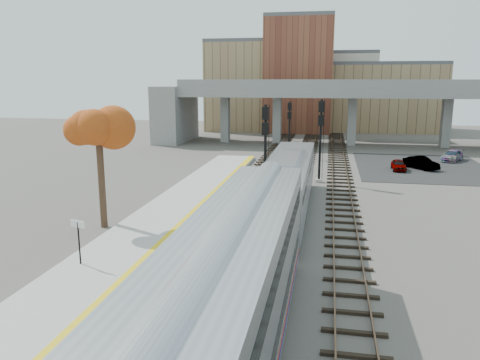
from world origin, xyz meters
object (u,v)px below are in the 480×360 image
(locomotive, at_px, (288,182))
(tree, at_px, (98,124))
(coach, at_px, (209,352))
(car_a, at_px, (399,165))
(car_c, at_px, (452,156))
(signal_mast_far, at_px, (289,130))
(signal_mast_near, at_px, (265,153))
(signal_mast_mid, at_px, (320,141))
(car_b, at_px, (421,163))

(locomotive, xyz_separation_m, tree, (-11.55, -5.60, 4.47))
(locomotive, bearing_deg, coach, -90.00)
(car_a, height_order, car_c, car_c)
(signal_mast_far, bearing_deg, signal_mast_near, -90.00)
(tree, distance_m, car_a, 32.88)
(coach, bearing_deg, tree, 124.18)
(coach, bearing_deg, locomotive, 90.00)
(car_a, distance_m, car_c, 10.15)
(coach, relative_size, car_a, 7.47)
(signal_mast_far, bearing_deg, tree, -107.11)
(car_a, bearing_deg, tree, -131.90)
(signal_mast_mid, distance_m, tree, 21.45)
(locomotive, relative_size, car_a, 5.69)
(coach, relative_size, tree, 2.75)
(signal_mast_far, bearing_deg, coach, -87.48)
(signal_mast_mid, xyz_separation_m, car_b, (10.66, 8.72, -3.25))
(signal_mast_mid, xyz_separation_m, tree, (-13.55, -16.40, 2.79))
(coach, relative_size, car_c, 5.91)
(coach, relative_size, car_b, 6.18)
(signal_mast_near, bearing_deg, car_a, 51.05)
(car_c, bearing_deg, signal_mast_far, -149.43)
(signal_mast_far, relative_size, tree, 0.75)
(coach, height_order, tree, tree)
(signal_mast_mid, bearing_deg, car_a, 42.55)
(locomotive, xyz_separation_m, car_b, (12.66, 19.52, -1.57))
(coach, bearing_deg, signal_mast_far, 92.52)
(car_c, bearing_deg, coach, -80.62)
(signal_mast_far, xyz_separation_m, car_a, (12.28, -6.79, -2.74))
(locomotive, bearing_deg, signal_mast_near, 124.01)
(coach, xyz_separation_m, car_b, (12.66, 42.12, -2.09))
(locomotive, distance_m, signal_mast_near, 4.09)
(signal_mast_mid, bearing_deg, signal_mast_far, 106.00)
(locomotive, height_order, tree, tree)
(coach, height_order, signal_mast_near, signal_mast_near)
(car_a, relative_size, car_b, 0.83)
(signal_mast_near, height_order, car_c, signal_mast_near)
(locomotive, bearing_deg, tree, -154.13)
(tree, height_order, car_c, tree)
(signal_mast_near, distance_m, signal_mast_mid, 8.71)
(signal_mast_near, bearing_deg, signal_mast_mid, 61.91)
(signal_mast_near, xyz_separation_m, tree, (-9.45, -8.71, 2.86))
(signal_mast_mid, bearing_deg, locomotive, -100.50)
(signal_mast_far, distance_m, car_a, 14.29)
(coach, height_order, car_c, coach)
(car_b, bearing_deg, signal_mast_mid, -178.73)
(signal_mast_mid, height_order, signal_mast_far, signal_mast_mid)
(tree, height_order, car_a, tree)
(signal_mast_mid, bearing_deg, car_c, 44.18)
(locomotive, height_order, signal_mast_far, signal_mast_far)
(tree, bearing_deg, car_c, 47.31)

